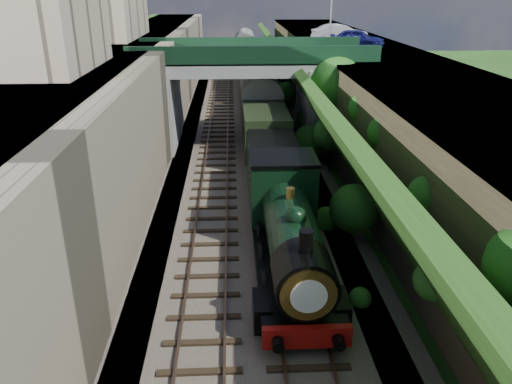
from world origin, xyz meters
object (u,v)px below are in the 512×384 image
tree (338,87)px  locomotive (290,233)px  road_bridge (258,89)px  car_silver (340,33)px  car_blue (357,39)px  lamppost (332,2)px  tender (274,173)px

tree → locomotive: size_ratio=0.65×
road_bridge → tree: size_ratio=2.42×
road_bridge → car_silver: bearing=49.9°
locomotive → car_blue: bearing=71.3°
road_bridge → locomotive: road_bridge is taller
lamppost → car_silver: (1.22, 2.27, -2.56)m
car_blue → car_silver: car_silver is taller
lamppost → tender: size_ratio=1.00×
lamppost → car_silver: 3.63m
road_bridge → locomotive: (0.26, -17.82, -2.18)m
lamppost → car_silver: lamppost is taller
road_bridge → tender: 10.75m
car_blue → car_silver: bearing=22.6°
car_blue → car_silver: 4.09m
tender → lamppost: bearing=70.9°
lamppost → locomotive: 26.08m
locomotive → tender: bearing=90.0°
road_bridge → locomotive: size_ratio=1.56×
tree → road_bridge: bearing=149.8°
car_silver → locomotive: size_ratio=0.45×
locomotive → tree: bearing=72.5°
tree → car_silver: size_ratio=1.43×
lamppost → tree: bearing=-96.9°
road_bridge → lamppost: bearing=46.4°
car_blue → locomotive: bearing=176.6°
car_silver → locomotive: car_silver is taller
car_silver → road_bridge: bearing=131.9°
tender → road_bridge: bearing=91.4°
tender → tree: bearing=58.1°
car_blue → locomotive: 24.22m
car_silver → lamppost: bearing=143.9°
road_bridge → car_blue: car_blue is taller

